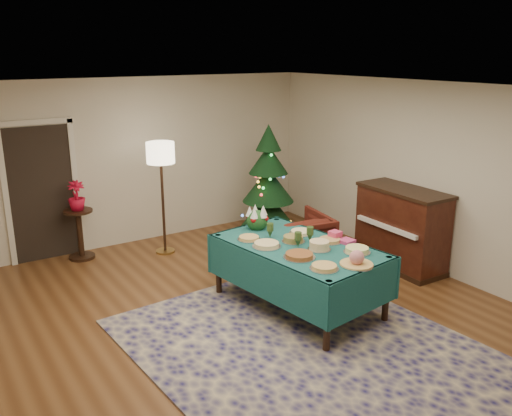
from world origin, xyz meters
TOP-DOWN VIEW (x-y plane):
  - room_shell at (0.00, 0.00)m, footprint 7.00×7.00m
  - doorway at (-1.60, 3.48)m, footprint 1.08×0.04m
  - rug at (0.10, -0.96)m, footprint 3.45×4.39m
  - buffet_table at (0.62, 0.06)m, footprint 1.50×2.25m
  - platter_0 at (0.40, -0.69)m, footprint 0.32×0.32m
  - platter_1 at (0.77, -0.80)m, footprint 0.38×0.38m
  - platter_2 at (1.04, -0.51)m, footprint 0.32×0.32m
  - platter_3 at (0.38, -0.27)m, footprint 0.37×0.37m
  - platter_4 at (0.73, -0.20)m, footprint 0.28×0.28m
  - platter_5 at (1.02, -0.06)m, footprint 0.30×0.30m
  - platter_6 at (0.26, 0.23)m, footprint 0.35×0.35m
  - platter_7 at (0.64, 0.19)m, footprint 0.29×0.29m
  - platter_8 at (0.91, 0.38)m, footprint 0.31×0.31m
  - platter_9 at (0.22, 0.56)m, footprint 0.29×0.29m
  - goblet_0 at (0.49, 0.48)m, footprint 0.09×0.09m
  - goblet_1 at (0.82, 0.09)m, footprint 0.09×0.09m
  - goblet_2 at (0.57, 0.01)m, footprint 0.09×0.09m
  - napkin_stack at (1.17, -0.20)m, footprint 0.18×0.18m
  - gift_box at (1.13, -0.02)m, footprint 0.15×0.15m
  - centerpiece at (0.55, 0.88)m, footprint 0.29×0.30m
  - armchair at (1.32, 1.05)m, footprint 1.03×0.98m
  - floor_lamp at (0.01, 2.73)m, footprint 0.43×0.43m
  - side_table at (-1.17, 3.20)m, footprint 0.43×0.43m
  - potted_plant at (-1.17, 3.20)m, footprint 0.25×0.45m
  - christmas_tree at (1.82, 2.48)m, footprint 1.33×1.33m
  - piano at (2.69, 0.29)m, footprint 0.68×1.39m

SIDE VIEW (x-z plane):
  - rug at x=0.10m, z-range 0.00..0.02m
  - side_table at x=-1.17m, z-range -0.01..0.76m
  - armchair at x=1.32m, z-range 0.00..0.93m
  - piano at x=2.69m, z-range -0.01..1.18m
  - buffet_table at x=0.62m, z-range 0.25..1.07m
  - platter_5 at x=1.02m, z-range 0.82..0.86m
  - platter_8 at x=0.91m, z-range 0.82..0.86m
  - platter_9 at x=0.22m, z-range 0.82..0.86m
  - napkin_stack at x=1.17m, z-range 0.82..0.86m
  - platter_0 at x=0.40m, z-range 0.82..0.87m
  - platter_3 at x=0.38m, z-range 0.82..0.87m
  - platter_6 at x=0.26m, z-range 0.82..0.87m
  - platter_2 at x=1.04m, z-range 0.82..0.88m
  - platter_7 at x=0.64m, z-range 0.82..0.90m
  - christmas_tree at x=1.82m, z-range -0.10..1.84m
  - platter_4 at x=0.73m, z-range 0.82..0.93m
  - gift_box at x=1.13m, z-range 0.82..0.93m
  - platter_1 at x=0.77m, z-range 0.80..0.98m
  - potted_plant at x=-1.17m, z-range 0.77..1.03m
  - goblet_0 at x=0.49m, z-range 0.83..1.02m
  - goblet_1 at x=0.82m, z-range 0.83..1.02m
  - goblet_2 at x=0.57m, z-range 0.83..1.02m
  - centerpiece at x=0.55m, z-range 0.79..1.13m
  - doorway at x=-1.60m, z-range 0.02..2.18m
  - room_shell at x=0.00m, z-range -2.15..4.85m
  - floor_lamp at x=0.01m, z-range 0.62..2.38m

